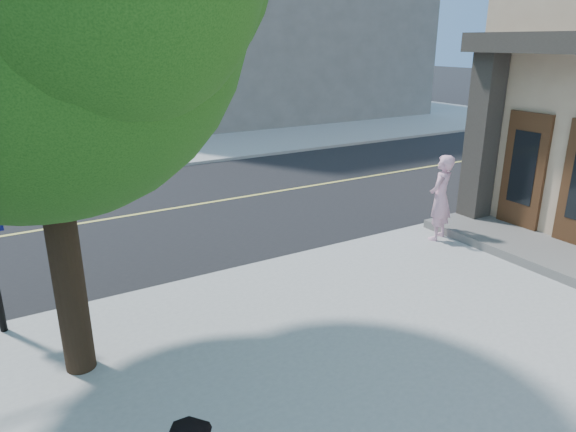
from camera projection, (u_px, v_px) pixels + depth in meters
ground at (27, 323)px, 8.23m from camera, size 140.00×140.00×0.00m
road_ew at (8, 236)px, 11.89m from camera, size 140.00×9.00×0.01m
sidewalk_ne at (231, 111)px, 32.24m from camera, size 29.00×25.00×0.12m
man_on_phone at (440, 198)px, 11.11m from camera, size 0.80×0.67×1.87m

